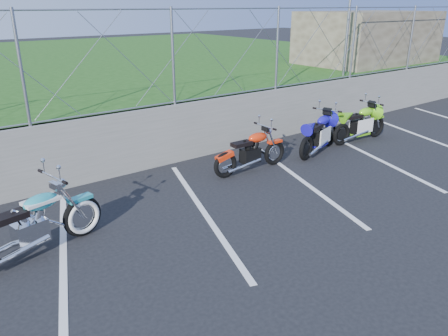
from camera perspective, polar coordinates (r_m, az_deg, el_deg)
ground at (r=6.85m, az=2.07°, el=-8.60°), size 90.00×90.00×0.00m
retaining_wall at (r=9.35m, az=-11.54°, el=3.48°), size 30.00×0.22×1.30m
grass_field at (r=18.70m, az=-25.45°, el=10.41°), size 30.00×20.00×1.30m
stone_building at (r=17.55m, az=18.29°, el=15.92°), size 5.00×3.00×1.80m
chain_link_fence at (r=9.02m, az=-12.30°, el=13.54°), size 28.00×0.03×2.00m
sign_pole at (r=13.92m, az=15.89°, el=17.67°), size 0.08×0.08×3.00m
parking_lines at (r=8.23m, az=4.18°, el=-3.38°), size 18.29×4.31×0.01m
cruiser_turquoise at (r=6.66m, az=-23.67°, el=-7.12°), size 2.18×0.71×1.10m
naked_orange at (r=9.22m, az=3.65°, el=2.00°), size 1.89×0.64×0.94m
sportbike_green at (r=11.81m, az=17.41°, el=5.38°), size 1.90×0.68×0.98m
sportbike_blue at (r=10.63m, az=12.37°, el=4.22°), size 1.86×0.76×0.99m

